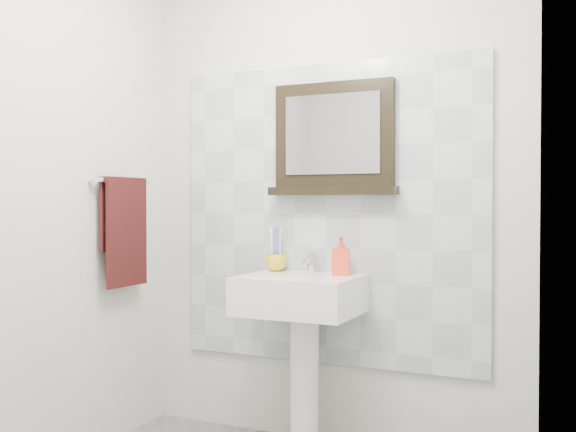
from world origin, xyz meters
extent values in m
cube|color=beige|center=(0.00, 1.10, 1.25)|extent=(2.00, 0.01, 2.50)
cube|color=beige|center=(-1.00, 0.00, 1.25)|extent=(0.01, 2.20, 2.50)
cube|color=beige|center=(1.00, 0.00, 1.25)|extent=(0.01, 2.20, 2.50)
cube|color=#AAB3B8|center=(0.00, 1.09, 1.15)|extent=(1.60, 0.02, 1.50)
cylinder|color=white|center=(-0.05, 0.92, 0.34)|extent=(0.14, 0.14, 0.68)
cube|color=white|center=(-0.05, 0.86, 0.77)|extent=(0.55, 0.44, 0.18)
cylinder|color=silver|center=(-0.05, 0.84, 0.85)|extent=(0.32, 0.32, 0.02)
cylinder|color=#4C4C4F|center=(-0.05, 0.84, 0.86)|extent=(0.04, 0.04, 0.00)
cylinder|color=silver|center=(-0.05, 1.01, 0.91)|extent=(0.04, 0.04, 0.09)
cylinder|color=silver|center=(-0.05, 0.96, 0.93)|extent=(0.02, 0.10, 0.02)
cube|color=silver|center=(-0.05, 1.02, 0.96)|extent=(0.02, 0.07, 0.01)
imported|color=gold|center=(-0.25, 1.01, 0.90)|extent=(0.14, 0.14, 0.09)
cylinder|color=white|center=(-0.27, 1.00, 0.97)|extent=(0.01, 0.01, 0.19)
cube|color=white|center=(-0.27, 1.00, 1.07)|extent=(0.01, 0.01, 0.03)
cylinder|color=#5572C2|center=(-0.23, 1.00, 0.97)|extent=(0.01, 0.01, 0.19)
cube|color=#5572C2|center=(-0.23, 1.00, 1.07)|extent=(0.01, 0.01, 0.03)
cylinder|color=white|center=(-0.25, 1.03, 0.97)|extent=(0.01, 0.01, 0.19)
cube|color=white|center=(-0.25, 1.03, 1.07)|extent=(0.01, 0.01, 0.03)
cylinder|color=#5572C2|center=(-0.26, 1.02, 0.97)|extent=(0.01, 0.01, 0.19)
cube|color=#5572C2|center=(-0.26, 1.02, 1.07)|extent=(0.01, 0.01, 0.03)
cylinder|color=white|center=(-0.23, 1.02, 0.97)|extent=(0.01, 0.01, 0.19)
cube|color=white|center=(-0.23, 1.02, 1.07)|extent=(0.01, 0.01, 0.03)
cylinder|color=#5572C2|center=(-0.24, 0.99, 0.97)|extent=(0.01, 0.01, 0.19)
cube|color=#5572C2|center=(-0.24, 0.99, 1.07)|extent=(0.01, 0.01, 0.03)
imported|color=red|center=(0.11, 0.98, 0.95)|extent=(0.10, 0.11, 0.19)
cube|color=black|center=(0.04, 1.07, 1.54)|extent=(0.62, 0.06, 0.52)
cube|color=#99999E|center=(0.04, 1.03, 1.54)|extent=(0.49, 0.01, 0.39)
cube|color=black|center=(0.04, 1.04, 1.27)|extent=(0.66, 0.11, 0.04)
cylinder|color=silver|center=(-0.94, 0.68, 1.31)|extent=(0.03, 0.40, 0.03)
cylinder|color=silver|center=(-0.97, 0.49, 1.31)|extent=(0.05, 0.02, 0.02)
cylinder|color=silver|center=(-0.97, 0.87, 1.31)|extent=(0.05, 0.02, 0.02)
cube|color=black|center=(-0.93, 0.68, 1.04)|extent=(0.02, 0.30, 0.52)
cube|color=black|center=(-0.96, 0.68, 1.13)|extent=(0.02, 0.30, 0.34)
cube|color=black|center=(-0.94, 0.68, 1.32)|extent=(0.06, 0.30, 0.03)
camera|label=1|loc=(1.24, -2.05, 1.21)|focal=42.00mm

